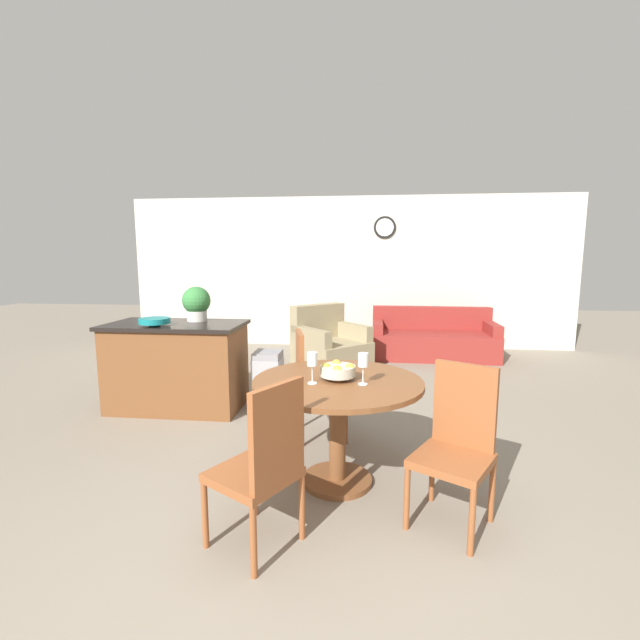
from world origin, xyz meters
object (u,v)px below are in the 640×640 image
dining_chair_near_left (263,461)px  fruit_bowl (338,370)px  wine_glass_right (363,361)px  teal_bowl (155,321)px  dining_chair_near_right (457,440)px  trash_bin (268,380)px  couch (433,340)px  dining_chair_far_side (312,381)px  wine_glass_left (312,360)px  potted_plant (196,303)px  kitchen_island (177,366)px  dining_table (338,404)px  armchair (329,347)px

dining_chair_near_left → fruit_bowl: 0.89m
wine_glass_right → teal_bowl: (-2.12, 1.28, 0.05)m
dining_chair_near_right → fruit_bowl: dining_chair_near_right is taller
trash_bin → couch: bearing=51.2°
teal_bowl → dining_chair_far_side: bearing=-13.7°
fruit_bowl → wine_glass_left: size_ratio=1.15×
wine_glass_left → potted_plant: (-1.48, 1.67, 0.20)m
kitchen_island → fruit_bowl: bearing=-37.2°
fruit_bowl → dining_chair_near_left: bearing=-115.1°
trash_bin → couch: couch is taller
wine_glass_right → dining_chair_near_right: bearing=-24.1°
wine_glass_right → trash_bin: 1.99m
wine_glass_left → potted_plant: bearing=131.6°
wine_glass_left → couch: size_ratio=0.11×
dining_table → dining_chair_far_side: dining_chair_far_side is taller
wine_glass_left → kitchen_island: 2.27m
dining_table → dining_chair_near_right: bearing=-25.1°
dining_chair_far_side → potted_plant: 1.69m
dining_chair_near_left → potted_plant: 2.72m
wine_glass_left → kitchen_island: size_ratio=0.15×
dining_chair_far_side → wine_glass_right: 1.07m
armchair → dining_chair_near_left: bearing=-133.0°
dining_table → trash_bin: 1.74m
fruit_bowl → couch: 4.37m
dining_chair_near_right → fruit_bowl: bearing=5.8°
fruit_bowl → armchair: 3.34m
armchair → teal_bowl: bearing=-170.4°
dining_table → kitchen_island: bearing=142.9°
dining_chair_near_right → wine_glass_left: bearing=16.0°
armchair → wine_glass_right: bearing=-124.1°
dining_chair_near_right → wine_glass_left: wine_glass_left is taller
dining_table → teal_bowl: 2.31m
dining_chair_far_side → trash_bin: dining_chair_far_side is taller
dining_table → armchair: bearing=96.0°
fruit_bowl → dining_chair_far_side: bearing=109.8°
dining_table → fruit_bowl: (-0.00, -0.00, 0.24)m
dining_chair_near_left → armchair: dining_chair_near_left is taller
fruit_bowl → potted_plant: potted_plant is taller
dining_chair_far_side → couch: 3.71m
dining_chair_far_side → potted_plant: size_ratio=2.58×
kitchen_island → potted_plant: size_ratio=3.78×
dining_table → wine_glass_left: bearing=-146.3°
dining_chair_near_right → wine_glass_left: (-0.92, 0.24, 0.41)m
dining_chair_near_left → trash_bin: dining_chair_near_left is taller
armchair → dining_table: bearing=-126.9°
wine_glass_right → trash_bin: wine_glass_right is taller
dining_chair_far_side → couch: size_ratio=0.49×
armchair → potted_plant: bearing=-170.2°
fruit_bowl → wine_glass_left: (-0.17, -0.11, 0.09)m
wine_glass_right → potted_plant: bearing=137.9°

